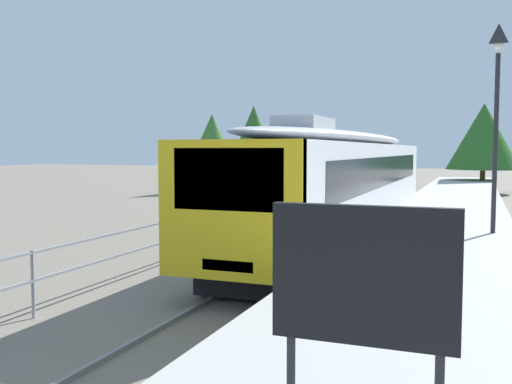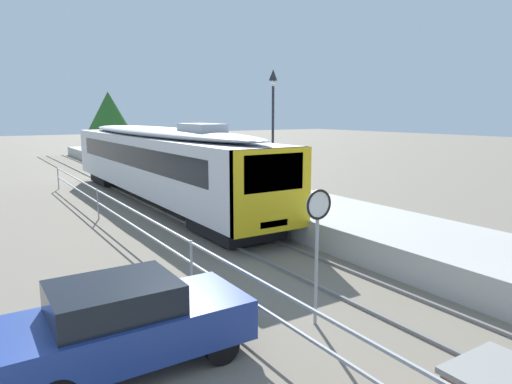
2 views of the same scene
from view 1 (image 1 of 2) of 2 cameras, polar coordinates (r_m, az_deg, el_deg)
name	(u,v)px [view 1 (image 1 of 2)]	position (r m, az deg, el deg)	size (l,w,h in m)	color
ground_plane	(252,239)	(19.64, -0.45, -4.72)	(160.00, 160.00, 0.00)	slate
track_rails	(338,243)	(18.76, 8.14, -5.08)	(3.20, 60.00, 0.14)	slate
commuter_train	(344,177)	(19.30, 8.73, 1.48)	(2.82, 19.31, 3.74)	silver
station_platform	(444,236)	(18.25, 18.17, -4.19)	(3.90, 60.00, 0.90)	#B7B5AD
platform_lamp_mid_platform	(497,88)	(16.03, 22.89, 9.51)	(0.34, 0.34, 5.35)	#232328
platform_notice_board	(363,285)	(3.77, 10.61, -9.09)	(1.20, 0.08, 1.80)	#232328
carpark_fence	(32,269)	(11.16, -21.38, -7.14)	(0.06, 36.06, 1.25)	#9EA0A5
tree_behind_carpark	(212,141)	(41.72, -4.39, 5.05)	(3.61, 3.61, 5.66)	brown
tree_behind_station_far	(254,133)	(46.40, -0.23, 5.88)	(3.72, 3.72, 6.61)	brown
tree_distant_left	(484,136)	(43.85, 21.73, 5.16)	(5.09, 5.09, 6.36)	brown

